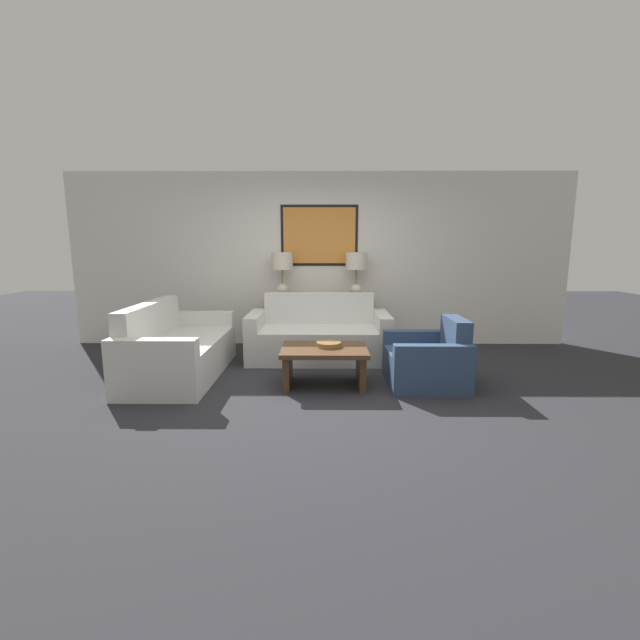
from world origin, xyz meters
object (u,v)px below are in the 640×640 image
table_lamp_left (282,266)px  table_lamp_right (356,266)px  couch_by_back_wall (319,337)px  decorative_bowl (329,344)px  couch_by_side (178,351)px  console_table (319,322)px  coffee_table (324,359)px  armchair_near_back_wall (428,362)px

table_lamp_left → table_lamp_right: size_ratio=1.00×
couch_by_back_wall → decorative_bowl: 1.12m
table_lamp_left → couch_by_side: table_lamp_left is taller
console_table → table_lamp_right: bearing=0.0°
console_table → table_lamp_right: table_lamp_right is taller
couch_by_back_wall → coffee_table: couch_by_back_wall is taller
console_table → couch_by_back_wall: (0.00, -0.68, -0.09)m
table_lamp_right → couch_by_side: size_ratio=0.35×
table_lamp_right → couch_by_back_wall: bearing=-129.3°
table_lamp_right → decorative_bowl: bearing=-103.6°
console_table → armchair_near_back_wall: bearing=-55.0°
decorative_bowl → table_lamp_right: bearing=76.4°
decorative_bowl → couch_by_side: bearing=170.2°
couch_by_side → couch_by_back_wall: bearing=24.9°
console_table → table_lamp_left: 1.02m
table_lamp_right → couch_by_back_wall: 1.29m
console_table → table_lamp_right: size_ratio=2.43×
table_lamp_left → couch_by_back_wall: bearing=-50.7°
couch_by_back_wall → decorative_bowl: couch_by_back_wall is taller
coffee_table → decorative_bowl: decorative_bowl is taller
couch_by_back_wall → couch_by_side: (-1.70, -0.79, 0.00)m
couch_by_side → armchair_near_back_wall: 2.96m
couch_by_back_wall → table_lamp_left: bearing=129.3°
couch_by_side → console_table: bearing=40.9°
table_lamp_right → coffee_table: table_lamp_right is taller
couch_by_side → coffee_table: couch_by_side is taller
table_lamp_right → decorative_bowl: size_ratio=2.40×
table_lamp_left → table_lamp_right: 1.12m
table_lamp_right → coffee_table: size_ratio=0.70×
table_lamp_left → couch_by_back_wall: table_lamp_left is taller
table_lamp_left → coffee_table: bearing=-70.9°
console_table → table_lamp_right: 1.02m
table_lamp_left → armchair_near_back_wall: 2.72m
table_lamp_right → table_lamp_left: bearing=180.0°
table_lamp_left → table_lamp_right: same height
console_table → couch_by_side: (-1.70, -1.47, -0.09)m
console_table → table_lamp_right: (0.56, 0.00, 0.85)m
couch_by_back_wall → couch_by_side: size_ratio=1.00×
couch_by_back_wall → armchair_near_back_wall: couch_by_back_wall is taller
coffee_table → table_lamp_left: bearing=109.1°
coffee_table → decorative_bowl: (0.05, 0.05, 0.16)m
couch_by_side → table_lamp_left: bearing=52.3°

